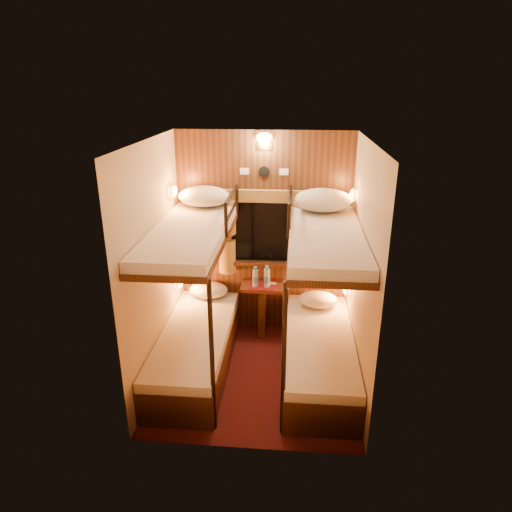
# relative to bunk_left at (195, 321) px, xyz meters

# --- Properties ---
(floor) EXTENTS (2.10, 2.10, 0.00)m
(floor) POSITION_rel_bunk_left_xyz_m (0.65, -0.07, -0.56)
(floor) COLOR black
(floor) RESTS_ON ground
(ceiling) EXTENTS (2.10, 2.10, 0.00)m
(ceiling) POSITION_rel_bunk_left_xyz_m (0.65, -0.07, 1.84)
(ceiling) COLOR silver
(ceiling) RESTS_ON wall_back
(wall_back) EXTENTS (2.40, 0.00, 2.40)m
(wall_back) POSITION_rel_bunk_left_xyz_m (0.65, 0.98, 0.64)
(wall_back) COLOR #C6B293
(wall_back) RESTS_ON floor
(wall_front) EXTENTS (2.40, 0.00, 2.40)m
(wall_front) POSITION_rel_bunk_left_xyz_m (0.65, -1.12, 0.64)
(wall_front) COLOR #C6B293
(wall_front) RESTS_ON floor
(wall_left) EXTENTS (0.00, 2.40, 2.40)m
(wall_left) POSITION_rel_bunk_left_xyz_m (-0.35, -0.07, 0.64)
(wall_left) COLOR #C6B293
(wall_left) RESTS_ON floor
(wall_right) EXTENTS (0.00, 2.40, 2.40)m
(wall_right) POSITION_rel_bunk_left_xyz_m (1.65, -0.07, 0.64)
(wall_right) COLOR #C6B293
(wall_right) RESTS_ON floor
(back_panel) EXTENTS (2.00, 0.03, 2.40)m
(back_panel) POSITION_rel_bunk_left_xyz_m (0.65, 0.97, 0.64)
(back_panel) COLOR #331D0E
(back_panel) RESTS_ON floor
(bunk_left) EXTENTS (0.72, 1.90, 1.82)m
(bunk_left) POSITION_rel_bunk_left_xyz_m (0.00, 0.00, 0.00)
(bunk_left) COLOR #331D0E
(bunk_left) RESTS_ON floor
(bunk_right) EXTENTS (0.72, 1.90, 1.82)m
(bunk_right) POSITION_rel_bunk_left_xyz_m (1.30, 0.00, 0.00)
(bunk_right) COLOR #331D0E
(bunk_right) RESTS_ON floor
(window) EXTENTS (1.00, 0.12, 0.79)m
(window) POSITION_rel_bunk_left_xyz_m (0.65, 0.94, 0.62)
(window) COLOR black
(window) RESTS_ON back_panel
(curtains) EXTENTS (1.10, 0.22, 1.00)m
(curtains) POSITION_rel_bunk_left_xyz_m (0.65, 0.90, 0.71)
(curtains) COLOR brown
(curtains) RESTS_ON back_panel
(back_fixtures) EXTENTS (0.54, 0.09, 0.48)m
(back_fixtures) POSITION_rel_bunk_left_xyz_m (0.65, 0.93, 1.69)
(back_fixtures) COLOR black
(back_fixtures) RESTS_ON back_panel
(reading_lamps) EXTENTS (2.00, 0.20, 1.25)m
(reading_lamps) POSITION_rel_bunk_left_xyz_m (0.65, 0.63, 0.68)
(reading_lamps) COLOR orange
(reading_lamps) RESTS_ON wall_left
(table) EXTENTS (0.50, 0.34, 0.66)m
(table) POSITION_rel_bunk_left_xyz_m (0.65, 0.78, -0.14)
(table) COLOR #4F2312
(table) RESTS_ON floor
(bottle_left) EXTENTS (0.07, 0.07, 0.25)m
(bottle_left) POSITION_rel_bunk_left_xyz_m (0.57, 0.71, 0.20)
(bottle_left) COLOR #99BFE5
(bottle_left) RESTS_ON table
(bottle_right) EXTENTS (0.08, 0.08, 0.27)m
(bottle_right) POSITION_rel_bunk_left_xyz_m (0.70, 0.71, 0.21)
(bottle_right) COLOR #99BFE5
(bottle_right) RESTS_ON table
(sachet_a) EXTENTS (0.09, 0.08, 0.01)m
(sachet_a) POSITION_rel_bunk_left_xyz_m (0.77, 0.81, 0.09)
(sachet_a) COLOR silver
(sachet_a) RESTS_ON table
(sachet_b) EXTENTS (0.09, 0.08, 0.01)m
(sachet_b) POSITION_rel_bunk_left_xyz_m (0.70, 0.78, 0.09)
(sachet_b) COLOR silver
(sachet_b) RESTS_ON table
(pillow_lower_left) EXTENTS (0.46, 0.33, 0.18)m
(pillow_lower_left) POSITION_rel_bunk_left_xyz_m (-0.00, 0.79, -0.01)
(pillow_lower_left) COLOR silver
(pillow_lower_left) RESTS_ON bunk_left
(pillow_lower_right) EXTENTS (0.44, 0.31, 0.17)m
(pillow_lower_right) POSITION_rel_bunk_left_xyz_m (1.30, 0.65, -0.02)
(pillow_lower_right) COLOR silver
(pillow_lower_right) RESTS_ON bunk_right
(pillow_upper_left) EXTENTS (0.58, 0.41, 0.23)m
(pillow_upper_left) POSITION_rel_bunk_left_xyz_m (-0.00, 0.76, 1.14)
(pillow_upper_left) COLOR silver
(pillow_upper_left) RESTS_ON bunk_left
(pillow_upper_right) EXTENTS (0.62, 0.44, 0.24)m
(pillow_upper_right) POSITION_rel_bunk_left_xyz_m (1.30, 0.66, 1.15)
(pillow_upper_right) COLOR silver
(pillow_upper_right) RESTS_ON bunk_right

